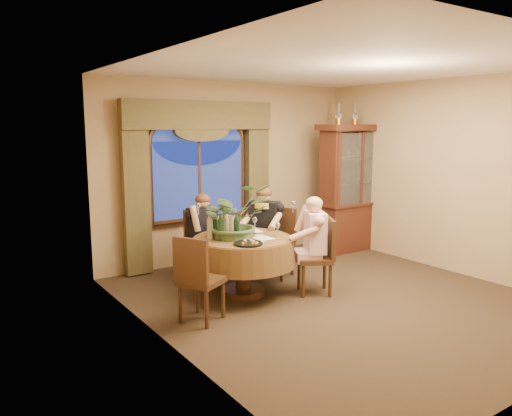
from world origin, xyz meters
TOP-DOWN VIEW (x-y plane):
  - floor at (0.00, 0.00)m, footprint 5.00×5.00m
  - wall_back at (0.00, 2.50)m, footprint 4.50×0.00m
  - wall_right at (2.25, 0.00)m, footprint 0.00×5.00m
  - ceiling at (0.00, 0.00)m, footprint 5.00×5.00m
  - window at (-0.60, 2.43)m, footprint 1.62×0.10m
  - arched_transom at (-0.60, 2.43)m, footprint 1.60×0.06m
  - drapery_left at (-1.63, 2.38)m, footprint 0.38×0.14m
  - drapery_right at (0.43, 2.38)m, footprint 0.38×0.14m
  - swag_valance at (-0.60, 2.35)m, footprint 2.45×0.16m
  - dining_table at (-0.85, 0.81)m, footprint 1.58×1.58m
  - china_cabinet at (2.00, 1.75)m, footprint 1.33×0.53m
  - oil_lamp_left at (1.62, 1.75)m, footprint 0.11×0.11m
  - oil_lamp_center at (2.00, 1.75)m, footprint 0.11×0.11m
  - oil_lamp_right at (2.37, 1.75)m, footprint 0.11×0.11m
  - chair_right at (-0.07, 0.35)m, footprint 0.58×0.58m
  - chair_back_right at (-0.04, 1.19)m, footprint 0.56×0.56m
  - chair_back at (-0.91, 1.71)m, footprint 0.44×0.44m
  - chair_front_left at (-1.69, 0.35)m, footprint 0.57×0.57m
  - person_pink at (-0.04, 0.38)m, footprint 0.57×0.59m
  - person_back at (-0.98, 1.65)m, footprint 0.49×0.46m
  - person_scarf at (-0.18, 1.30)m, footprint 0.61×0.62m
  - stoneware_vase at (-0.95, 0.93)m, footprint 0.14×0.14m
  - centerpiece_plant at (-0.92, 0.90)m, footprint 0.87×0.96m
  - olive_bowl at (-0.79, 0.76)m, footprint 0.16×0.16m
  - cheese_platter at (-1.02, 0.44)m, footprint 0.34×0.34m
  - wine_bottle_0 at (-1.15, 0.99)m, footprint 0.07×0.07m
  - wine_bottle_1 at (-1.26, 0.93)m, footprint 0.07×0.07m
  - wine_bottle_2 at (-1.05, 0.90)m, footprint 0.07×0.07m
  - wine_bottle_3 at (-1.19, 0.80)m, footprint 0.07×0.07m
  - wine_bottle_4 at (-0.98, 0.76)m, footprint 0.07×0.07m
  - tasting_paper_0 at (-0.69, 0.64)m, footprint 0.22×0.31m
  - tasting_paper_1 at (-0.55, 1.06)m, footprint 0.28×0.34m
  - tasting_paper_2 at (-0.93, 0.54)m, footprint 0.30×0.35m
  - wine_glass_person_pink at (-0.47, 0.61)m, footprint 0.07×0.07m
  - wine_glass_person_back at (-0.92, 1.25)m, footprint 0.07×0.07m
  - wine_glass_person_scarf at (-0.50, 1.07)m, footprint 0.07×0.07m

SIDE VIEW (x-z plane):
  - floor at x=0.00m, z-range 0.00..0.00m
  - dining_table at x=-0.85m, z-range 0.00..0.75m
  - chair_right at x=-0.07m, z-range 0.00..0.96m
  - chair_back_right at x=-0.04m, z-range 0.00..0.96m
  - chair_back at x=-0.91m, z-range 0.00..0.96m
  - chair_front_left at x=-1.69m, z-range 0.00..0.96m
  - person_back at x=-0.98m, z-range 0.00..1.22m
  - person_pink at x=-0.04m, z-range 0.00..1.25m
  - person_scarf at x=-0.18m, z-range 0.00..1.29m
  - tasting_paper_0 at x=-0.69m, z-range 0.75..0.76m
  - tasting_paper_1 at x=-0.55m, z-range 0.75..0.76m
  - tasting_paper_2 at x=-0.93m, z-range 0.75..0.76m
  - cheese_platter at x=-1.02m, z-range 0.75..0.77m
  - olive_bowl at x=-0.79m, z-range 0.75..0.80m
  - wine_glass_person_pink at x=-0.47m, z-range 0.75..0.93m
  - wine_glass_person_back at x=-0.92m, z-range 0.75..0.93m
  - wine_glass_person_scarf at x=-0.50m, z-range 0.75..0.93m
  - stoneware_vase at x=-0.95m, z-range 0.75..1.01m
  - wine_bottle_0 at x=-1.15m, z-range 0.75..1.08m
  - wine_bottle_1 at x=-1.26m, z-range 0.75..1.08m
  - wine_bottle_2 at x=-1.05m, z-range 0.75..1.08m
  - wine_bottle_3 at x=-1.19m, z-range 0.75..1.08m
  - wine_bottle_4 at x=-0.98m, z-range 0.75..1.08m
  - china_cabinet at x=2.00m, z-range 0.00..2.15m
  - drapery_left at x=-1.63m, z-range 0.02..2.34m
  - drapery_right at x=0.43m, z-range 0.02..2.34m
  - window at x=-0.60m, z-range 0.64..1.96m
  - centerpiece_plant at x=-0.92m, z-range 0.95..1.70m
  - wall_back at x=0.00m, z-range -0.85..3.65m
  - wall_right at x=2.25m, z-range -1.10..3.90m
  - arched_transom at x=-0.60m, z-range 1.86..2.30m
  - swag_valance at x=-0.60m, z-range 2.07..2.49m
  - oil_lamp_left at x=1.62m, z-range 2.15..2.49m
  - oil_lamp_center at x=2.00m, z-range 2.15..2.49m
  - oil_lamp_right at x=2.37m, z-range 2.15..2.49m
  - ceiling at x=0.00m, z-range 2.80..2.80m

